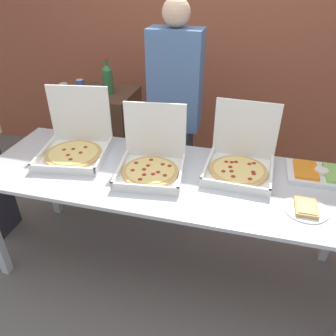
% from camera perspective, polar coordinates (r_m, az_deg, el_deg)
% --- Properties ---
extents(ground_plane, '(16.00, 16.00, 0.00)m').
position_cam_1_polar(ground_plane, '(2.69, 0.00, -16.41)').
color(ground_plane, slate).
extents(brick_wall_behind, '(10.00, 0.06, 2.80)m').
position_cam_1_polar(brick_wall_behind, '(3.51, 7.53, 21.75)').
color(brick_wall_behind, '#9E5138').
rests_on(brick_wall_behind, ground_plane).
extents(buffet_table, '(2.46, 0.85, 0.85)m').
position_cam_1_polar(buffet_table, '(2.18, 0.00, -3.14)').
color(buffet_table, silver).
rests_on(buffet_table, ground_plane).
extents(pizza_box_near_right, '(0.44, 0.46, 0.42)m').
position_cam_1_polar(pizza_box_near_right, '(2.19, 12.46, 1.34)').
color(pizza_box_near_right, white).
rests_on(pizza_box_near_right, buffet_table).
extents(pizza_box_far_left, '(0.52, 0.53, 0.45)m').
position_cam_1_polar(pizza_box_far_left, '(2.42, -15.84, 4.06)').
color(pizza_box_far_left, white).
rests_on(pizza_box_far_left, buffet_table).
extents(pizza_box_far_right, '(0.46, 0.48, 0.41)m').
position_cam_1_polar(pizza_box_far_right, '(2.13, -2.87, 1.18)').
color(pizza_box_far_right, white).
rests_on(pizza_box_far_right, buffet_table).
extents(paper_plate_front_right, '(0.25, 0.25, 0.03)m').
position_cam_1_polar(paper_plate_front_right, '(1.99, 22.86, -6.46)').
color(paper_plate_front_right, white).
rests_on(paper_plate_front_right, buffet_table).
extents(veggie_tray, '(0.41, 0.28, 0.05)m').
position_cam_1_polar(veggie_tray, '(2.32, 25.01, -0.92)').
color(veggie_tray, white).
rests_on(veggie_tray, buffet_table).
extents(sideboard_podium, '(0.59, 0.51, 1.04)m').
position_cam_1_polar(sideboard_podium, '(3.27, -10.67, 4.24)').
color(sideboard_podium, '#4C3323').
rests_on(sideboard_podium, ground_plane).
extents(soda_bottle, '(0.09, 0.09, 0.31)m').
position_cam_1_polar(soda_bottle, '(2.98, -10.49, 15.11)').
color(soda_bottle, '#2D6638').
rests_on(soda_bottle, sideboard_podium).
extents(soda_can_silver, '(0.07, 0.07, 0.12)m').
position_cam_1_polar(soda_can_silver, '(2.98, -17.61, 12.76)').
color(soda_can_silver, silver).
rests_on(soda_can_silver, sideboard_podium).
extents(soda_can_colored, '(0.07, 0.07, 0.12)m').
position_cam_1_polar(soda_can_colored, '(3.04, -15.03, 13.51)').
color(soda_can_colored, '#334CB2').
rests_on(soda_can_colored, sideboard_podium).
extents(person_guest_plaid, '(0.40, 0.22, 1.83)m').
position_cam_1_polar(person_guest_plaid, '(2.68, 1.22, 8.91)').
color(person_guest_plaid, '#2D2D38').
rests_on(person_guest_plaid, ground_plane).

